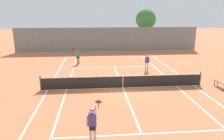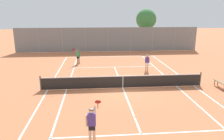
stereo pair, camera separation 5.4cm
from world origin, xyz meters
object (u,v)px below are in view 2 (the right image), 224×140
object	(u,v)px
player_far_left	(78,56)
loose_tennis_ball_5	(135,117)
player_far_right	(147,62)
tree_behind_left	(146,20)
loose_tennis_ball_1	(53,96)
courtside_bench	(221,83)
loose_tennis_ball_3	(135,71)
loose_tennis_ball_2	(89,70)
tennis_net	(123,81)
player_near_side	(92,123)

from	to	relation	value
player_far_left	loose_tennis_ball_5	bearing A→B (deg)	-73.58
player_far_right	tree_behind_left	distance (m)	14.42
loose_tennis_ball_1	tree_behind_left	bearing A→B (deg)	61.01
loose_tennis_ball_1	courtside_bench	xyz separation A→B (m)	(12.17, 0.71, 0.38)
player_far_left	loose_tennis_ball_3	world-z (taller)	player_far_left
loose_tennis_ball_2	tree_behind_left	distance (m)	16.15
player_far_left	loose_tennis_ball_5	size ratio (longest dim) A/B	26.88
tennis_net	player_far_left	distance (m)	9.03
tennis_net	player_near_side	bearing A→B (deg)	-108.21
player_near_side	loose_tennis_ball_1	xyz separation A→B (m)	(-2.65, 5.51, -0.89)
player_far_right	loose_tennis_ball_5	size ratio (longest dim) A/B	24.24
loose_tennis_ball_5	courtside_bench	world-z (taller)	courtside_bench
courtside_bench	loose_tennis_ball_3	bearing A→B (deg)	136.80
player_far_left	loose_tennis_ball_2	world-z (taller)	player_far_left
tennis_net	loose_tennis_ball_5	bearing A→B (deg)	-89.82
loose_tennis_ball_2	loose_tennis_ball_5	distance (m)	10.33
tennis_net	player_near_side	world-z (taller)	player_near_side
player_far_right	loose_tennis_ball_2	bearing A→B (deg)	173.17
loose_tennis_ball_2	tree_behind_left	world-z (taller)	tree_behind_left
tennis_net	tree_behind_left	size ratio (longest dim) A/B	2.02
tree_behind_left	loose_tennis_ball_5	bearing A→B (deg)	-104.49
player_near_side	tree_behind_left	world-z (taller)	tree_behind_left
loose_tennis_ball_3	player_near_side	bearing A→B (deg)	-109.43
player_far_right	loose_tennis_ball_2	size ratio (longest dim) A/B	24.24
player_near_side	loose_tennis_ball_1	size ratio (longest dim) A/B	26.88
player_near_side	player_far_right	xyz separation A→B (m)	(5.18, 11.45, -0.02)
tennis_net	loose_tennis_ball_3	size ratio (longest dim) A/B	181.82
loose_tennis_ball_3	tree_behind_left	world-z (taller)	tree_behind_left
player_far_left	loose_tennis_ball_1	world-z (taller)	player_far_left
player_near_side	loose_tennis_ball_1	bearing A→B (deg)	115.68
loose_tennis_ball_3	tree_behind_left	bearing A→B (deg)	73.00
player_near_side	loose_tennis_ball_1	world-z (taller)	player_near_side
player_near_side	courtside_bench	world-z (taller)	player_near_side
tennis_net	loose_tennis_ball_1	bearing A→B (deg)	-164.78
player_far_left	loose_tennis_ball_2	distance (m)	3.29
loose_tennis_ball_2	courtside_bench	world-z (taller)	courtside_bench
player_far_right	loose_tennis_ball_2	xyz separation A→B (m)	(-5.51, 0.66, -0.88)
loose_tennis_ball_1	loose_tennis_ball_2	xyz separation A→B (m)	(2.32, 6.59, 0.00)
courtside_bench	player_far_right	bearing A→B (deg)	129.72
loose_tennis_ball_5	loose_tennis_ball_1	bearing A→B (deg)	145.29
loose_tennis_ball_2	loose_tennis_ball_3	size ratio (longest dim) A/B	1.00
loose_tennis_ball_3	loose_tennis_ball_5	world-z (taller)	same
loose_tennis_ball_2	loose_tennis_ball_5	bearing A→B (deg)	-75.43
tree_behind_left	loose_tennis_ball_3	bearing A→B (deg)	-107.00
player_near_side	tree_behind_left	bearing A→B (deg)	71.89
player_near_side	loose_tennis_ball_3	world-z (taller)	player_near_side
player_far_left	loose_tennis_ball_1	distance (m)	9.62
player_near_side	loose_tennis_ball_2	distance (m)	12.14
player_near_side	player_far_left	size ratio (longest dim) A/B	1.00
loose_tennis_ball_1	player_near_side	bearing A→B (deg)	-64.32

